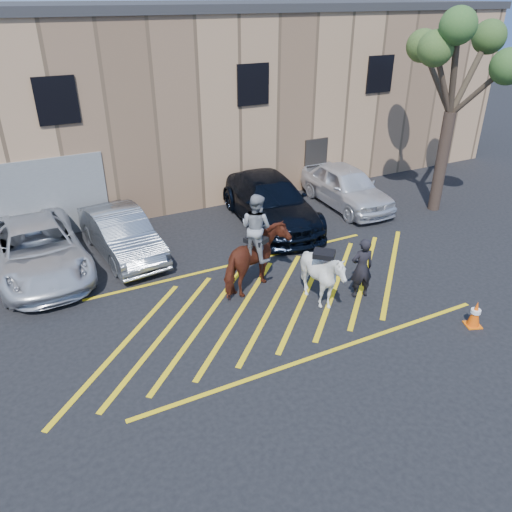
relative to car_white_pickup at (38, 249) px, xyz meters
name	(u,v)px	position (x,y,z in m)	size (l,w,h in m)	color
ground	(268,297)	(5.53, -4.47, -0.76)	(90.00, 90.00, 0.00)	black
car_white_pickup	(38,249)	(0.00, 0.00, 0.00)	(2.53, 5.48, 1.52)	silver
car_silver_sedan	(121,234)	(2.52, 0.02, -0.03)	(1.56, 4.47, 1.47)	gray
car_blue_suv	(270,201)	(8.06, 0.15, 0.09)	(2.38, 5.85, 1.70)	black
car_white_suv	(346,186)	(11.57, 0.27, 0.04)	(1.90, 4.72, 1.61)	white
handler	(362,268)	(7.88, -5.55, 0.13)	(0.65, 0.43, 1.79)	black
warehouse	(141,96)	(5.52, 7.52, 2.89)	(32.42, 10.20, 7.30)	tan
hatching_zone	(274,302)	(5.53, -4.77, -0.76)	(12.60, 5.12, 0.01)	yellow
mounted_bay	(256,253)	(5.42, -3.91, 0.42)	(2.43, 1.91, 2.93)	maroon
saddled_white	(322,276)	(6.67, -5.42, 0.12)	(2.11, 2.12, 1.75)	white
traffic_cone	(475,314)	(9.62, -8.05, -0.40)	(0.49, 0.49, 0.73)	orange
tree	(460,56)	(14.50, -1.66, 4.93)	(3.99, 4.37, 7.31)	#423228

